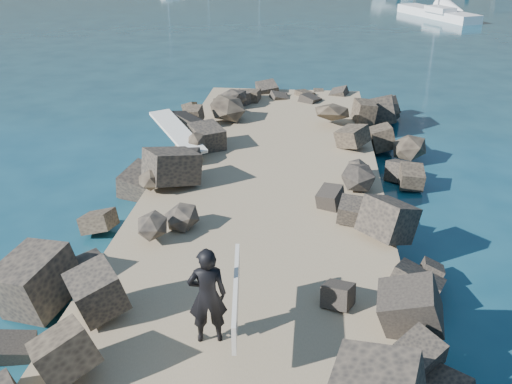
# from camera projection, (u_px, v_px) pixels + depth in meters

# --- Properties ---
(ground) EXTENTS (800.00, 800.00, 0.00)m
(ground) POSITION_uv_depth(u_px,v_px,m) (260.00, 231.00, 13.73)
(ground) COLOR #0F384C
(ground) RESTS_ON ground
(jetty) EXTENTS (6.00, 26.00, 0.60)m
(jetty) POSITION_uv_depth(u_px,v_px,m) (251.00, 265.00, 11.80)
(jetty) COLOR #8C7759
(jetty) RESTS_ON ground
(riprap_left) EXTENTS (2.60, 22.00, 1.00)m
(riprap_left) POSITION_uv_depth(u_px,v_px,m) (122.00, 237.00, 12.43)
(riprap_left) COLOR black
(riprap_left) RESTS_ON ground
(riprap_right) EXTENTS (2.60, 22.00, 1.00)m
(riprap_right) POSITION_uv_depth(u_px,v_px,m) (392.00, 251.00, 11.90)
(riprap_right) COLOR black
(riprap_right) RESTS_ON ground
(surfboard_resting) EXTENTS (2.15, 2.50, 0.09)m
(surfboard_resting) POSITION_uv_depth(u_px,v_px,m) (178.00, 135.00, 16.88)
(surfboard_resting) COLOR white
(surfboard_resting) RESTS_ON riprap_left
(surfer_with_board) EXTENTS (0.93, 2.08, 1.68)m
(surfer_with_board) POSITION_uv_depth(u_px,v_px,m) (211.00, 296.00, 8.86)
(surfer_with_board) COLOR black
(surfer_with_board) RESTS_ON jetty
(sailboat_c) EXTENTS (5.52, 8.36, 10.04)m
(sailboat_c) POSITION_uv_depth(u_px,v_px,m) (438.00, 13.00, 45.92)
(sailboat_c) COLOR white
(sailboat_c) RESTS_ON ground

